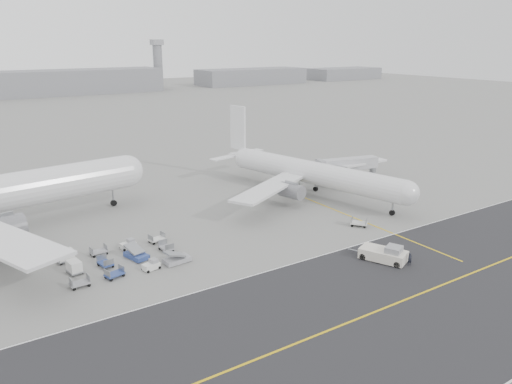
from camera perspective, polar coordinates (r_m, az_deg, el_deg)
ground at (r=69.03m, az=-2.99°, el=-9.30°), size 700.00×700.00×0.00m
taxiway at (r=59.08m, az=10.55°, el=-14.44°), size 220.00×59.00×0.03m
horizon_buildings at (r=321.02m, az=-22.42°, el=10.22°), size 520.00×28.00×28.00m
control_tower at (r=344.83m, az=-11.15°, el=14.24°), size 7.00×7.00×31.25m
airliner_b at (r=102.50m, az=6.07°, el=2.29°), size 45.87×46.93×16.47m
pushback_tug at (r=74.69m, az=14.47°, el=-6.88°), size 5.54×8.55×2.47m
jet_bridge at (r=112.77m, az=10.51°, el=3.04°), size 15.30×6.08×5.71m
gse_cluster at (r=74.81m, az=-15.02°, el=-7.74°), size 23.32×19.07×1.89m
stray_dolly at (r=87.46m, az=11.66°, el=-3.84°), size 3.00×3.18×1.68m
ground_crew_a at (r=74.17m, az=17.18°, el=-7.35°), size 0.79×0.64×1.89m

